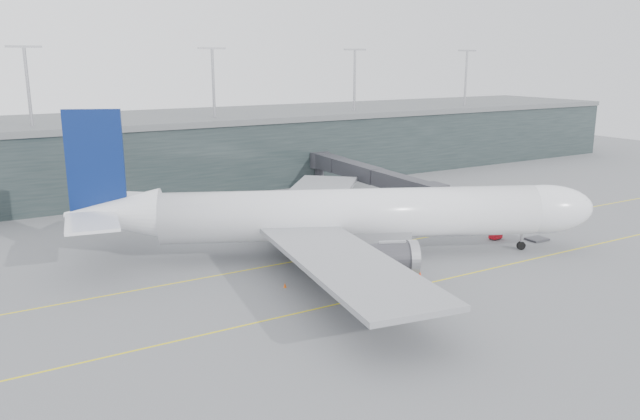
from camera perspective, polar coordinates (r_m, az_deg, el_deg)
ground at (r=91.27m, az=-1.19°, el=-3.61°), size 320.00×320.00×0.00m
taxiline_a at (r=87.96m, az=0.10°, el=-4.27°), size 160.00×0.25×0.02m
taxiline_b at (r=75.44m, az=6.37°, el=-7.46°), size 160.00×0.25×0.02m
taxiline_lead_main at (r=110.54m, az=-4.03°, el=-0.56°), size 0.25×60.00×0.02m
terminal at (r=141.95m, az=-12.85°, el=5.43°), size 240.00×36.00×29.00m
main_aircraft at (r=87.00m, az=2.57°, el=-0.49°), size 70.53×64.92×20.81m
jet_bridge at (r=124.08m, az=2.94°, el=3.62°), size 6.27×48.43×7.37m
gse_cart at (r=99.82m, az=15.76°, el=-2.18°), size 2.08×1.48×1.31m
baggage_dolly at (r=101.32m, az=19.22°, el=-2.52°), size 3.09×2.50×0.30m
uld_a at (r=98.08m, az=-6.34°, el=-1.89°), size 2.16×1.82×1.79m
uld_b at (r=99.96m, az=-6.27°, el=-1.56°), size 2.53×2.29×1.89m
uld_c at (r=98.95m, az=-4.08°, el=-1.73°), size 2.17×1.89×1.71m
cone_nose at (r=106.77m, az=15.84°, el=-1.39°), size 0.42×0.42×0.67m
cone_wing_stbd at (r=81.10m, az=9.13°, el=-5.78°), size 0.41×0.41×0.66m
cone_wing_port at (r=104.61m, az=-0.11°, el=-1.17°), size 0.40×0.40×0.64m
cone_tail at (r=76.40m, az=-3.22°, el=-6.87°), size 0.39×0.39×0.61m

